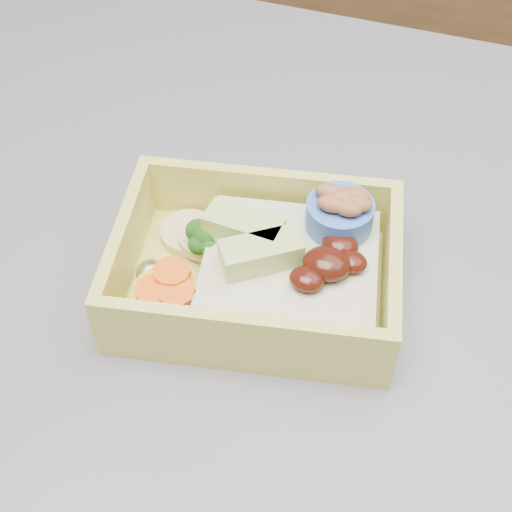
% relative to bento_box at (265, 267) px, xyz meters
% --- Properties ---
extents(bento_box, '(0.18, 0.14, 0.06)m').
position_rel_bento_box_xyz_m(bento_box, '(0.00, 0.00, 0.00)').
color(bento_box, '#CFCC55').
rests_on(bento_box, island).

